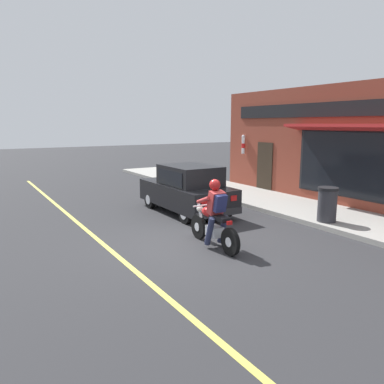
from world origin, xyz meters
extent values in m
plane|color=#2B2B2D|center=(0.00, 0.00, 0.00)|extent=(80.00, 80.00, 0.00)
cube|color=#9E9B93|center=(5.01, 3.00, 0.07)|extent=(2.60, 22.00, 0.14)
cube|color=#D1C64C|center=(-1.80, 3.00, 0.00)|extent=(0.12, 19.80, 0.01)
cube|color=brown|center=(6.56, 1.35, 2.10)|extent=(0.50, 10.75, 4.20)
cube|color=black|center=(6.29, 0.01, 1.55)|extent=(0.04, 4.52, 2.10)
cube|color=black|center=(6.30, 0.01, 1.55)|extent=(0.02, 4.73, 2.20)
cube|color=#2D2319|center=(6.29, 4.31, 1.05)|extent=(0.04, 0.90, 2.10)
cube|color=maroon|center=(5.96, 0.01, 2.75)|extent=(0.81, 5.16, 0.24)
cube|color=black|center=(6.28, 1.35, 3.35)|extent=(0.06, 9.14, 0.50)
cylinder|color=white|center=(6.21, 5.65, 1.90)|extent=(0.14, 0.14, 0.70)
cylinder|color=red|center=(6.21, 5.65, 1.90)|extent=(0.15, 0.15, 0.20)
sphere|color=silver|center=(6.21, 5.65, 2.30)|extent=(0.16, 0.16, 0.16)
cylinder|color=black|center=(0.42, 0.26, 0.31)|extent=(0.13, 0.62, 0.62)
cylinder|color=silver|center=(0.42, 0.26, 0.31)|extent=(0.13, 0.22, 0.22)
cylinder|color=black|center=(0.35, -1.14, 0.31)|extent=(0.13, 0.62, 0.62)
cylinder|color=silver|center=(0.35, -1.14, 0.31)|extent=(0.13, 0.22, 0.22)
cube|color=silver|center=(0.38, -0.49, 0.39)|extent=(0.30, 0.41, 0.24)
ellipsoid|color=#B21919|center=(0.39, -0.24, 0.80)|extent=(0.32, 0.53, 0.24)
cube|color=black|center=(0.37, -0.72, 0.76)|extent=(0.29, 0.57, 0.10)
cylinder|color=silver|center=(0.41, 0.16, 0.62)|extent=(0.09, 0.33, 0.68)
cylinder|color=silver|center=(0.41, 0.04, 0.91)|extent=(0.56, 0.07, 0.04)
sphere|color=silver|center=(0.41, 0.21, 0.79)|extent=(0.16, 0.16, 0.16)
cylinder|color=silver|center=(0.52, -0.90, 0.29)|extent=(0.11, 0.55, 0.08)
cube|color=red|center=(0.35, -1.09, 0.73)|extent=(0.12, 0.07, 0.08)
cylinder|color=#282D4C|center=(0.20, -0.56, 0.43)|extent=(0.16, 0.36, 0.71)
cylinder|color=#282D4C|center=(0.56, -0.57, 0.43)|extent=(0.16, 0.36, 0.71)
cube|color=#B23333|center=(0.38, -0.54, 1.08)|extent=(0.35, 0.34, 0.57)
cylinder|color=#B23333|center=(0.19, -0.29, 1.12)|extent=(0.11, 0.52, 0.26)
cylinder|color=#B23333|center=(0.59, -0.31, 1.12)|extent=(0.11, 0.52, 0.26)
sphere|color=#A51919|center=(0.38, -0.48, 1.49)|extent=(0.26, 0.26, 0.26)
cube|color=navy|center=(0.37, -0.70, 1.10)|extent=(0.29, 0.25, 0.42)
cylinder|color=black|center=(0.87, 4.07, 0.30)|extent=(0.18, 0.60, 0.60)
cylinder|color=silver|center=(0.87, 4.07, 0.30)|extent=(0.20, 0.33, 0.33)
cylinder|color=black|center=(2.31, 4.08, 0.30)|extent=(0.18, 0.60, 0.60)
cylinder|color=silver|center=(2.31, 4.08, 0.30)|extent=(0.20, 0.33, 0.33)
cylinder|color=black|center=(0.88, 1.67, 0.30)|extent=(0.18, 0.60, 0.60)
cylinder|color=silver|center=(0.88, 1.67, 0.30)|extent=(0.20, 0.33, 0.33)
cylinder|color=black|center=(2.32, 1.68, 0.30)|extent=(0.18, 0.60, 0.60)
cylinder|color=silver|center=(2.32, 1.68, 0.30)|extent=(0.20, 0.33, 0.33)
cube|color=black|center=(1.60, 2.87, 0.60)|extent=(1.65, 3.70, 0.70)
cube|color=black|center=(1.60, 2.62, 1.24)|extent=(1.44, 1.90, 0.66)
cube|color=black|center=(1.60, 3.49, 1.19)|extent=(1.33, 0.35, 0.51)
cube|color=black|center=(0.87, 2.62, 1.22)|extent=(0.03, 1.52, 0.46)
cube|color=black|center=(2.32, 2.63, 1.22)|extent=(0.03, 1.52, 0.46)
cube|color=silver|center=(1.09, 4.73, 0.72)|extent=(0.24, 0.04, 0.14)
cube|color=red|center=(1.09, 1.01, 0.74)|extent=(0.20, 0.04, 0.16)
cube|color=silver|center=(2.10, 4.74, 0.72)|extent=(0.24, 0.04, 0.14)
cube|color=red|center=(2.11, 1.02, 0.74)|extent=(0.20, 0.04, 0.16)
cube|color=#28282B|center=(1.59, 4.70, 0.35)|extent=(1.61, 0.12, 0.20)
cube|color=#28282B|center=(1.60, 1.04, 0.35)|extent=(1.61, 0.12, 0.20)
cylinder|color=#2D2D33|center=(4.14, -0.65, 0.59)|extent=(0.52, 0.52, 0.90)
cylinder|color=black|center=(4.14, -0.65, 1.08)|extent=(0.56, 0.56, 0.08)
cube|color=black|center=(4.28, 5.92, 0.16)|extent=(0.36, 0.36, 0.04)
cone|color=orange|center=(4.28, 5.92, 0.46)|extent=(0.28, 0.28, 0.56)
cylinder|color=white|center=(4.28, 5.92, 0.48)|extent=(0.20, 0.20, 0.08)
camera|label=1|loc=(-4.50, -7.43, 2.88)|focal=35.00mm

